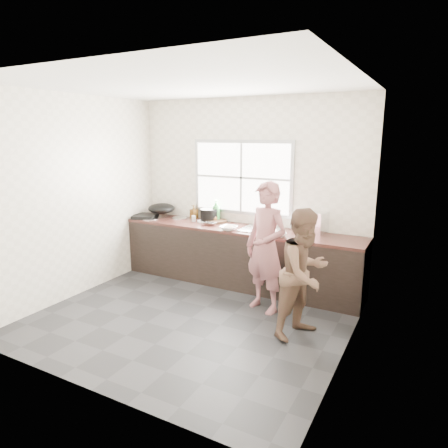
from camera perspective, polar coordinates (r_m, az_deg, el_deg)
The scene contains 30 objects.
floor at distance 4.99m, azimuth -4.67°, elevation -13.25°, with size 3.60×3.20×0.01m, color #262629.
ceiling at distance 4.52m, azimuth -5.32°, elevation 19.35°, with size 3.60×3.20×0.01m, color silver.
wall_back at distance 5.96m, azimuth 3.51°, elevation 4.70°, with size 3.60×0.01×2.70m, color silver.
wall_left at distance 5.75m, azimuth -20.26°, elevation 3.64°, with size 0.01×3.20×2.70m, color silver.
wall_right at distance 3.90m, azimuth 17.83°, elevation -0.16°, with size 0.01×3.20×2.70m, color silver.
wall_front at distance 3.37m, azimuth -20.03°, elevation -2.27°, with size 3.60×0.01×2.70m, color beige.
cabinet at distance 5.89m, azimuth 2.10°, elevation -4.77°, with size 3.60×0.62×0.82m, color black.
countertop at distance 5.77m, azimuth 2.13°, elevation -0.70°, with size 3.60×0.64×0.04m, color #351A16.
sink at distance 5.63m, azimuth 5.34°, elevation -0.84°, with size 0.55×0.45×0.02m, color silver.
faucet at distance 5.78m, azimuth 6.14°, elevation 0.97°, with size 0.02×0.02×0.30m, color silver.
window_frame at distance 5.96m, azimuth 2.60°, elevation 6.65°, with size 1.60×0.05×1.10m, color #9EA0A5.
window_glazing at distance 5.94m, azimuth 2.49°, elevation 6.63°, with size 1.50×0.01×1.00m, color white.
woman at distance 4.96m, azimuth 5.99°, elevation -3.95°, with size 0.56×0.37×1.52m, color #A36164.
person_side at distance 4.41m, azimuth 11.43°, elevation -6.93°, with size 0.69×0.54×1.43m, color brown.
cutting_board at distance 6.12m, azimuth -1.21°, elevation 0.44°, with size 0.35×0.35×0.04m, color black.
cleaver at distance 5.90m, azimuth -2.00°, elevation 0.22°, with size 0.20×0.10×0.01m, color silver.
bowl_mince at distance 5.60m, azimuth 0.67°, elevation -0.58°, with size 0.24×0.24×0.06m, color white.
bowl_crabs at distance 5.36m, azimuth 6.34°, elevation -1.28°, with size 0.18×0.18×0.06m, color white.
bowl_held at distance 5.30m, azimuth 8.06°, elevation -1.44°, with size 0.21×0.21×0.07m, color white.
black_pot at distance 6.17m, azimuth -2.15°, elevation 1.28°, with size 0.27×0.27×0.19m, color black.
plate_food at distance 6.16m, azimuth -2.93°, elevation 0.43°, with size 0.20×0.20×0.02m, color white.
bottle_green at distance 6.16m, azimuth -1.15°, elevation 1.96°, with size 0.13×0.13×0.34m, color #277831.
bottle_brown_tall at distance 6.38m, azimuth -4.32°, elevation 1.67°, with size 0.09×0.09×0.20m, color #4B3112.
bottle_brown_short at distance 6.12m, azimuth -1.55°, elevation 0.98°, with size 0.11×0.11×0.15m, color #512F14.
glass_jar at distance 6.17m, azimuth -4.35°, elevation 0.77°, with size 0.06×0.06×0.09m, color silver.
burner at distance 6.56m, azimuth -11.20°, elevation 1.11°, with size 0.36×0.36×0.05m, color black.
wok at distance 6.55m, azimuth -8.92°, elevation 2.21°, with size 0.43×0.43×0.16m, color black.
dish_rack at distance 5.60m, azimuth 12.47°, elevation 0.33°, with size 0.39×0.27×0.29m, color silver.
pot_lid_left at distance 6.45m, azimuth -10.46°, elevation 0.76°, with size 0.26×0.26×0.01m, color silver.
pot_lid_right at distance 6.43m, azimuth -6.37°, elevation 0.86°, with size 0.25×0.25×0.01m, color silver.
Camera 1 is at (2.47, -3.76, 2.18)m, focal length 32.00 mm.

